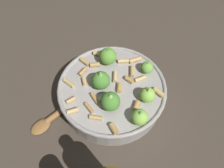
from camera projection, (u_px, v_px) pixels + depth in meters
name	position (u px, v px, depth m)	size (l,w,h in m)	color
ground_plane	(112.00, 98.00, 0.59)	(2.40, 2.40, 0.00)	#42382D
cooking_pan	(112.00, 91.00, 0.55)	(0.28, 0.28, 0.12)	#9E9993
wooden_spoon	(62.00, 110.00, 0.56)	(0.16, 0.17, 0.02)	olive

